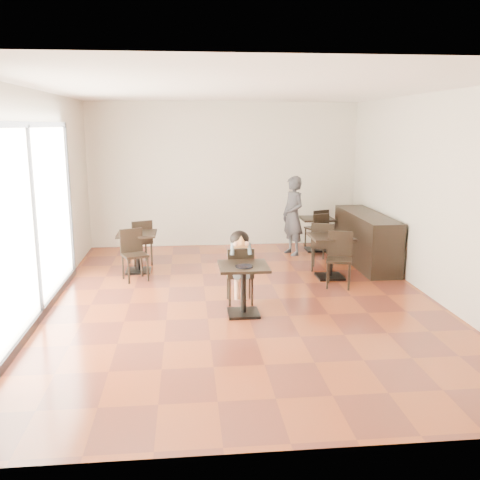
{
  "coord_description": "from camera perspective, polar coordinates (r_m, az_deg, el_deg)",
  "views": [
    {
      "loc": [
        -0.85,
        -7.98,
        2.69
      ],
      "look_at": [
        -0.06,
        -0.16,
        1.0
      ],
      "focal_mm": 40.0,
      "sensor_mm": 36.0,
      "label": 1
    }
  ],
  "objects": [
    {
      "name": "wall_front",
      "position": [
        4.21,
        6.12,
        -2.96
      ],
      "size": [
        6.0,
        0.01,
        3.2
      ],
      "primitive_type": "cube",
      "color": "beige",
      "rests_on": "floor"
    },
    {
      "name": "pizza_slice",
      "position": [
        7.91,
        0.1,
        -0.41
      ],
      "size": [
        0.26,
        0.2,
        0.06
      ],
      "primitive_type": null,
      "color": "tan",
      "rests_on": "child"
    },
    {
      "name": "chair_mid_b",
      "position": [
        9.16,
        10.54,
        -2.13
      ],
      "size": [
        0.53,
        0.53,
        0.93
      ],
      "primitive_type": null,
      "rotation": [
        0.0,
        0.0,
        -0.32
      ],
      "color": "black",
      "rests_on": "floor"
    },
    {
      "name": "cafe_table_mid",
      "position": [
        9.69,
        9.62,
        -1.79
      ],
      "size": [
        0.92,
        0.92,
        0.77
      ],
      "primitive_type": null,
      "rotation": [
        0.0,
        0.0,
        -0.32
      ],
      "color": "black",
      "rests_on": "floor"
    },
    {
      "name": "wall_right",
      "position": [
        8.93,
        19.91,
        4.4
      ],
      "size": [
        0.01,
        8.0,
        3.2
      ],
      "primitive_type": "cube",
      "color": "beige",
      "rests_on": "floor"
    },
    {
      "name": "cafe_table_left",
      "position": [
        10.12,
        -10.86,
        -1.3
      ],
      "size": [
        0.92,
        0.92,
        0.75
      ],
      "primitive_type": null,
      "rotation": [
        0.0,
        0.0,
        0.39
      ],
      "color": "black",
      "rests_on": "floor"
    },
    {
      "name": "child_chair",
      "position": [
        8.22,
        -0.04,
        -3.7
      ],
      "size": [
        0.4,
        0.4,
        0.89
      ],
      "primitive_type": null,
      "rotation": [
        0.0,
        0.0,
        3.14
      ],
      "color": "black",
      "rests_on": "floor"
    },
    {
      "name": "storefront_window",
      "position": [
        7.88,
        -21.29,
        1.87
      ],
      "size": [
        0.04,
        4.5,
        2.6
      ],
      "primitive_type": "cube",
      "color": "white",
      "rests_on": "floor"
    },
    {
      "name": "chair_left_b",
      "position": [
        9.57,
        -11.16,
        -1.63
      ],
      "size": [
        0.53,
        0.53,
        0.9
      ],
      "primitive_type": null,
      "rotation": [
        0.0,
        0.0,
        0.39
      ],
      "color": "black",
      "rests_on": "floor"
    },
    {
      "name": "wall_back",
      "position": [
        12.06,
        -1.71,
        6.95
      ],
      "size": [
        6.0,
        0.01,
        3.2
      ],
      "primitive_type": "cube",
      "color": "beige",
      "rests_on": "floor"
    },
    {
      "name": "child_table",
      "position": [
        7.72,
        0.38,
        -5.35
      ],
      "size": [
        0.7,
        0.7,
        0.74
      ],
      "primitive_type": null,
      "color": "black",
      "rests_on": "floor"
    },
    {
      "name": "floor",
      "position": [
        8.46,
        0.31,
        -6.4
      ],
      "size": [
        6.0,
        8.0,
        0.01
      ],
      "primitive_type": "cube",
      "color": "brown",
      "rests_on": "ground"
    },
    {
      "name": "ceiling",
      "position": [
        8.04,
        0.34,
        15.77
      ],
      "size": [
        6.0,
        8.0,
        0.01
      ],
      "primitive_type": "cube",
      "color": "white",
      "rests_on": "floor"
    },
    {
      "name": "chair_back_b",
      "position": [
        11.25,
        9.12,
        0.44
      ],
      "size": [
        0.51,
        0.51,
        0.87
      ],
      "primitive_type": null,
      "rotation": [
        0.0,
        0.0,
        0.38
      ],
      "color": "black",
      "rests_on": "floor"
    },
    {
      "name": "cafe_table_back",
      "position": [
        11.78,
        8.15,
        0.62
      ],
      "size": [
        0.89,
        0.89,
        0.73
      ],
      "primitive_type": null,
      "rotation": [
        0.0,
        0.0,
        0.38
      ],
      "color": "black",
      "rests_on": "floor"
    },
    {
      "name": "child",
      "position": [
        8.19,
        -0.04,
        -2.93
      ],
      "size": [
        0.4,
        0.56,
        1.12
      ],
      "primitive_type": null,
      "color": "slate",
      "rests_on": "child_chair"
    },
    {
      "name": "plate",
      "position": [
        7.52,
        0.46,
        -2.83
      ],
      "size": [
        0.25,
        0.25,
        0.02
      ],
      "primitive_type": "cylinder",
      "color": "black",
      "rests_on": "child_table"
    },
    {
      "name": "chair_back_a",
      "position": [
        12.04,
        8.12,
        1.24
      ],
      "size": [
        0.51,
        0.51,
        0.87
      ],
      "primitive_type": null,
      "rotation": [
        0.0,
        0.0,
        3.52
      ],
      "color": "black",
      "rests_on": "floor"
    },
    {
      "name": "wall_left",
      "position": [
        8.33,
        -20.7,
        3.84
      ],
      "size": [
        0.01,
        8.0,
        3.2
      ],
      "primitive_type": "cube",
      "color": "beige",
      "rests_on": "floor"
    },
    {
      "name": "chair_left_a",
      "position": [
        10.64,
        -10.63,
        -0.22
      ],
      "size": [
        0.53,
        0.53,
        0.9
      ],
      "primitive_type": null,
      "rotation": [
        0.0,
        0.0,
        3.53
      ],
      "color": "black",
      "rests_on": "floor"
    },
    {
      "name": "service_counter",
      "position": [
        10.8,
        13.28,
        0.11
      ],
      "size": [
        0.6,
        2.4,
        1.0
      ],
      "primitive_type": "cube",
      "color": "black",
      "rests_on": "floor"
    },
    {
      "name": "chair_mid_a",
      "position": [
        10.19,
        8.82,
        -0.62
      ],
      "size": [
        0.53,
        0.53,
        0.93
      ],
      "primitive_type": null,
      "rotation": [
        0.0,
        0.0,
        2.82
      ],
      "color": "black",
      "rests_on": "floor"
    },
    {
      "name": "adult_patron",
      "position": [
        11.27,
        5.67,
        2.59
      ],
      "size": [
        0.59,
        0.71,
        1.66
      ],
      "primitive_type": "imported",
      "rotation": [
        0.0,
        0.0,
        -1.19
      ],
      "color": "#39383E",
      "rests_on": "floor"
    }
  ]
}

